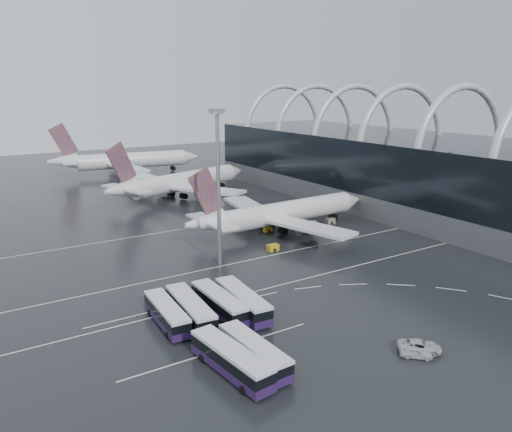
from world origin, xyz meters
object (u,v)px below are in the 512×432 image
gse_cart_belly_b (285,222)px  gse_cart_belly_e (268,229)px  bus_row_near_c (219,303)px  gse_cart_belly_a (316,229)px  airliner_gate_c (124,161)px  bus_row_far_c (254,352)px  bus_row_near_d (243,301)px  bus_row_near_a (167,313)px  bus_row_near_b (190,309)px  van_curve_a (420,346)px  floodlight_mast (218,169)px  airliner_main (279,214)px  airliner_gate_b (179,182)px  gse_cart_belly_c (273,247)px  gse_cart_belly_d (330,221)px  van_curve_b (416,352)px  bus_row_far_b (231,359)px

gse_cart_belly_b → gse_cart_belly_e: (-7.29, -3.13, -0.07)m
bus_row_near_c → gse_cart_belly_a: bus_row_near_c is taller
airliner_gate_c → bus_row_far_c: 149.35m
bus_row_near_d → gse_cart_belly_b: bearing=-38.2°
bus_row_near_a → bus_row_near_b: size_ratio=0.92×
bus_row_near_a → gse_cart_belly_e: (39.45, 32.40, -1.20)m
bus_row_near_d → gse_cart_belly_a: 47.81m
bus_row_near_a → bus_row_near_c: size_ratio=0.96×
airliner_gate_c → gse_cart_belly_b: airliner_gate_c is taller
van_curve_a → gse_cart_belly_a: (24.36, 51.64, -0.25)m
floodlight_mast → bus_row_far_c: bearing=-111.7°
airliner_main → gse_cart_belly_e: 4.75m
airliner_gate_b → bus_row_near_d: (-25.42, -80.99, -2.94)m
van_curve_a → gse_cart_belly_b: 64.45m
airliner_gate_c → gse_cart_belly_b: bearing=-74.5°
gse_cart_belly_b → gse_cart_belly_c: gse_cart_belly_c is taller
gse_cart_belly_d → gse_cart_belly_e: (-17.35, 2.65, -0.12)m
bus_row_near_d → van_curve_b: 26.43m
airliner_main → gse_cart_belly_d: 15.59m
airliner_main → airliner_gate_c: 99.32m
gse_cart_belly_e → gse_cart_belly_b: bearing=23.2°
bus_row_near_c → van_curve_b: bus_row_near_c is taller
airliner_gate_b → gse_cart_belly_c: 58.99m
bus_row_near_c → van_curve_a: size_ratio=2.40×
airliner_gate_b → airliner_gate_c: bearing=72.9°
gse_cart_belly_b → airliner_gate_b: bearing=102.9°
airliner_main → gse_cart_belly_b: airliner_main is taller
airliner_main → bus_row_far_c: bearing=-130.7°
bus_row_far_b → van_curve_a: (23.56, -8.90, -1.07)m
bus_row_far_b → gse_cart_belly_d: size_ratio=5.68×
airliner_gate_b → gse_cart_belly_a: size_ratio=27.81×
bus_row_near_b → gse_cart_belly_a: 53.58m
airliner_gate_c → gse_cart_belly_a: (13.43, -103.54, -4.67)m
airliner_gate_c → gse_cart_belly_c: size_ratio=24.03×
bus_row_near_a → gse_cart_belly_a: size_ratio=6.67×
van_curve_a → van_curve_b: size_ratio=1.38×
bus_row_far_c → gse_cart_belly_a: 61.52m
van_curve_a → gse_cart_belly_c: bearing=30.6°
bus_row_near_b → gse_cart_belly_c: (28.95, 20.66, -1.23)m
bus_row_near_d → bus_row_far_b: 16.98m
van_curve_b → floodlight_mast: bearing=50.6°
airliner_main → bus_row_near_a: 51.93m
bus_row_near_d → gse_cart_belly_c: bus_row_near_d is taller
floodlight_mast → gse_cart_belly_d: bearing=16.4°
airliner_main → gse_cart_belly_d: bearing=-6.7°
bus_row_far_c → gse_cart_belly_d: bearing=-50.1°
gse_cart_belly_a → gse_cart_belly_c: size_ratio=0.81×
bus_row_far_c → gse_cart_belly_b: 66.34m
bus_row_near_a → gse_cart_belly_e: size_ratio=6.51×
bus_row_near_b → gse_cart_belly_b: (43.32, 36.35, -1.27)m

